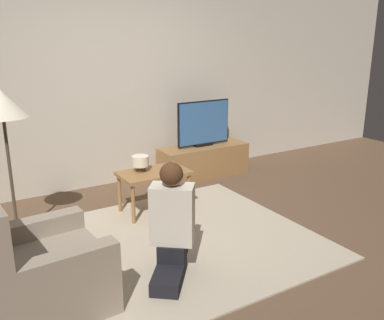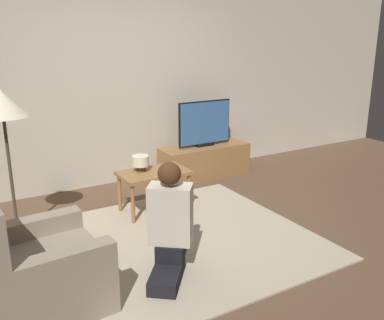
% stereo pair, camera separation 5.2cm
% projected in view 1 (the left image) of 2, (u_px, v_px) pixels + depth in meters
% --- Properties ---
extents(ground_plane, '(10.00, 10.00, 0.00)m').
position_uv_depth(ground_plane, '(187.00, 240.00, 4.05)').
color(ground_plane, brown).
extents(wall_back, '(10.00, 0.06, 2.60)m').
position_uv_depth(wall_back, '(107.00, 83.00, 5.26)').
color(wall_back, beige).
rests_on(wall_back, ground_plane).
extents(rug, '(2.27, 2.22, 0.02)m').
position_uv_depth(rug, '(187.00, 239.00, 4.04)').
color(rug, '#BCAD93').
rests_on(rug, ground_plane).
extents(tv_stand, '(1.24, 0.42, 0.42)m').
position_uv_depth(tv_stand, '(203.00, 161.00, 5.84)').
color(tv_stand, olive).
rests_on(tv_stand, ground_plane).
extents(tv, '(0.78, 0.08, 0.61)m').
position_uv_depth(tv, '(204.00, 123.00, 5.70)').
color(tv, black).
rests_on(tv, tv_stand).
extents(coffee_table, '(0.74, 0.44, 0.46)m').
position_uv_depth(coffee_table, '(154.00, 177.00, 4.58)').
color(coffee_table, olive).
rests_on(coffee_table, ground_plane).
extents(floor_lamp, '(0.44, 0.44, 1.41)m').
position_uv_depth(floor_lamp, '(3.00, 112.00, 3.76)').
color(floor_lamp, '#4C4233').
rests_on(floor_lamp, ground_plane).
extents(armchair, '(0.87, 0.83, 0.91)m').
position_uv_depth(armchair, '(37.00, 273.00, 2.95)').
color(armchair, gray).
rests_on(armchair, ground_plane).
extents(person_kneeling, '(0.70, 0.79, 0.92)m').
position_uv_depth(person_kneeling, '(172.00, 221.00, 3.37)').
color(person_kneeling, black).
rests_on(person_kneeling, rug).
extents(table_lamp, '(0.18, 0.18, 0.17)m').
position_uv_depth(table_lamp, '(140.00, 162.00, 4.54)').
color(table_lamp, '#4C3823').
rests_on(table_lamp, coffee_table).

